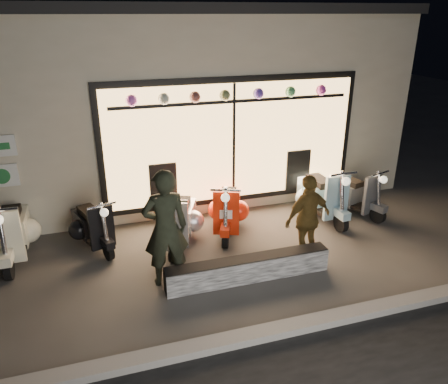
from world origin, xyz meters
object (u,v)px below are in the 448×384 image
Objects in this scene: man at (165,228)px; woman at (308,218)px; scooter_red at (228,208)px; graffiti_barrier at (248,269)px; scooter_silver at (181,219)px.

man reaches higher than woman.
scooter_red is at bearing -70.83° from woman.
man is (-1.25, 0.32, 0.76)m from graffiti_barrier.
scooter_silver is 2.38m from woman.
scooter_silver is 1.52m from man.
woman is (1.19, 0.32, 0.58)m from graffiti_barrier.
graffiti_barrier is at bearing -43.51° from scooter_silver.
scooter_silver is at bearing -110.31° from man.
graffiti_barrier is at bearing 165.89° from man.
graffiti_barrier is 1.82× the size of scooter_red.
man is (-1.50, -1.52, 0.53)m from scooter_red.
scooter_silver reaches higher than graffiti_barrier.
scooter_red is at bearing 82.17° from graffiti_barrier.
man is at bearing -88.56° from scooter_silver.
graffiti_barrier is 1.74× the size of woman.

